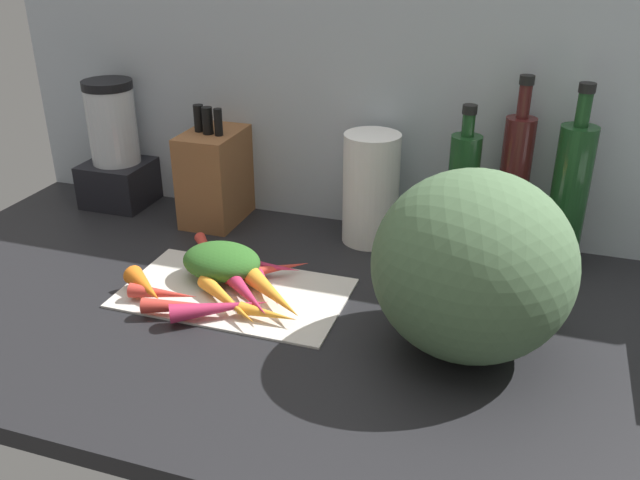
{
  "coord_description": "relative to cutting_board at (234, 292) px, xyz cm",
  "views": [
    {
      "loc": [
        26.71,
        -91.8,
        59.95
      ],
      "look_at": [
        -3.64,
        -0.85,
        13.73
      ],
      "focal_mm": 38.13,
      "sensor_mm": 36.0,
      "label": 1
    }
  ],
  "objects": [
    {
      "name": "ground_plane",
      "position": [
        19.99,
        -0.84,
        -1.9
      ],
      "size": [
        170.0,
        80.0,
        3.0
      ],
      "primitive_type": "cube",
      "color": "black"
    },
    {
      "name": "wall_back",
      "position": [
        19.99,
        37.66,
        29.6
      ],
      "size": [
        170.0,
        3.0,
        60.0
      ],
      "primitive_type": "cube",
      "color": "#ADB7C1",
      "rests_on": "ground_plane"
    },
    {
      "name": "cutting_board",
      "position": [
        0.0,
        0.0,
        0.0
      ],
      "size": [
        38.85,
        22.67,
        0.8
      ],
      "primitive_type": "cube",
      "color": "beige",
      "rests_on": "ground_plane"
    },
    {
      "name": "carrot_0",
      "position": [
        9.34,
        -6.99,
        1.49
      ],
      "size": [
        10.15,
        2.66,
        2.18
      ],
      "primitive_type": "cone",
      "rotation": [
        0.0,
        1.57,
        -0.05
      ],
      "color": "orange",
      "rests_on": "cutting_board"
    },
    {
      "name": "carrot_1",
      "position": [
        1.52,
        -8.5,
        2.0
      ],
      "size": [
        15.26,
        11.17,
        3.2
      ],
      "primitive_type": "cone",
      "rotation": [
        0.0,
        1.57,
        0.56
      ],
      "color": "#B2264C",
      "rests_on": "cutting_board"
    },
    {
      "name": "carrot_2",
      "position": [
        3.7,
        6.41,
        1.75
      ],
      "size": [
        14.11,
        11.75,
        2.7
      ],
      "primitive_type": "cone",
      "rotation": [
        0.0,
        1.57,
        0.66
      ],
      "color": "red",
      "rests_on": "cutting_board"
    },
    {
      "name": "carrot_3",
      "position": [
        -3.67,
        -9.31,
        1.73
      ],
      "size": [
        15.5,
        6.96,
        2.66
      ],
      "primitive_type": "cone",
      "rotation": [
        0.0,
        1.57,
        0.29
      ],
      "color": "red",
      "rests_on": "cutting_board"
    },
    {
      "name": "carrot_4",
      "position": [
        -9.82,
        -6.89,
        1.68
      ],
      "size": [
        12.16,
        4.13,
        2.56
      ],
      "primitive_type": "cone",
      "rotation": [
        0.0,
        1.57,
        0.13
      ],
      "color": "red",
      "rests_on": "cutting_board"
    },
    {
      "name": "carrot_5",
      "position": [
        2.99,
        -2.4,
        2.17
      ],
      "size": [
        15.44,
        14.52,
        3.54
      ],
      "primitive_type": "cone",
      "rotation": [
        0.0,
        1.57,
        -0.74
      ],
      "color": "#B2264C",
      "rests_on": "cutting_board"
    },
    {
      "name": "carrot_6",
      "position": [
        1.33,
        7.04,
        2.02
      ],
      "size": [
        16.51,
        4.14,
        3.24
      ],
      "primitive_type": "cone",
      "rotation": [
        0.0,
        1.57,
        0.06
      ],
      "color": "#B2264C",
      "rests_on": "cutting_board"
    },
    {
      "name": "carrot_7",
      "position": [
        1.75,
        -5.84,
        1.78
      ],
      "size": [
        15.37,
        12.06,
        2.76
      ],
      "primitive_type": "cone",
      "rotation": [
        0.0,
        1.57,
        -0.62
      ],
      "color": "orange",
      "rests_on": "cutting_board"
    },
    {
      "name": "carrot_8",
      "position": [
        4.6,
        2.4,
        1.66
      ],
      "size": [
        12.57,
        14.74,
        2.52
      ],
      "primitive_type": "cone",
      "rotation": [
        0.0,
        1.57,
        -0.89
      ],
      "color": "#B2264C",
      "rests_on": "cutting_board"
    },
    {
      "name": "carrot_9",
      "position": [
        -13.43,
        -6.54,
        2.18
      ],
      "size": [
        10.75,
        8.96,
        3.56
      ],
      "primitive_type": "cone",
      "rotation": [
        0.0,
        1.57,
        -0.6
      ],
      "color": "orange",
      "rests_on": "cutting_board"
    },
    {
      "name": "carrot_10",
      "position": [
        7.98,
        -1.88,
        2.19
      ],
      "size": [
        15.56,
        13.52,
        3.58
      ],
      "primitive_type": "cone",
      "rotation": [
        0.0,
        1.57,
        -0.68
      ],
      "color": "orange",
      "rests_on": "cutting_board"
    },
    {
      "name": "carrot_11",
      "position": [
        -9.32,
        9.15,
        1.51
      ],
      "size": [
        11.92,
        13.46,
        2.22
      ],
      "primitive_type": "cone",
      "rotation": [
        0.0,
        1.57,
        -0.87
      ],
      "color": "red",
      "rests_on": "cutting_board"
    },
    {
      "name": "carrot_greens_pile",
      "position": [
        -4.1,
        3.93,
        3.43
      ],
      "size": [
        14.33,
        11.03,
        6.06
      ],
      "primitive_type": "ellipsoid",
      "color": "#2D6023",
      "rests_on": "cutting_board"
    },
    {
      "name": "winter_squash",
      "position": [
        40.19,
        -3.6,
        13.7
      ],
      "size": [
        29.45,
        28.84,
        28.2
      ],
      "primitive_type": "ellipsoid",
      "color": "#4C6B47",
      "rests_on": "ground_plane"
    },
    {
      "name": "knife_block",
      "position": [
        -17.05,
        28.59,
        9.61
      ],
      "size": [
        10.86,
        16.47,
        25.06
      ],
      "color": "brown",
      "rests_on": "ground_plane"
    },
    {
      "name": "blender_appliance",
      "position": [
        -42.08,
        29.99,
        11.67
      ],
      "size": [
        14.03,
        14.03,
        27.97
      ],
      "color": "black",
      "rests_on": "ground_plane"
    },
    {
      "name": "paper_towel_roll",
      "position": [
        16.77,
        28.66,
        10.71
      ],
      "size": [
        11.07,
        11.07,
        22.21
      ],
      "primitive_type": "cylinder",
      "color": "white",
      "rests_on": "ground_plane"
    },
    {
      "name": "bottle_0",
      "position": [
        34.49,
        27.73,
        12.12
      ],
      "size": [
        5.72,
        5.72,
        29.51
      ],
      "color": "#19421E",
      "rests_on": "ground_plane"
    },
    {
      "name": "bottle_1",
      "position": [
        43.42,
        31.38,
        13.91
      ],
      "size": [
        5.64,
        5.64,
        34.56
      ],
      "color": "#471919",
      "rests_on": "ground_plane"
    },
    {
      "name": "bottle_2",
      "position": [
        53.31,
        29.11,
        13.77
      ],
      "size": [
        6.59,
        6.59,
        34.41
      ],
      "color": "#19421E",
      "rests_on": "ground_plane"
    }
  ]
}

